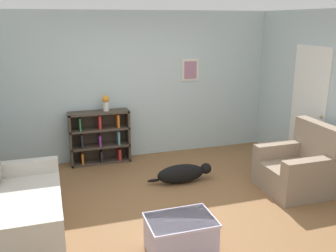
# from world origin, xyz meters

# --- Properties ---
(ground_plane) EXTENTS (14.00, 14.00, 0.00)m
(ground_plane) POSITION_xyz_m (0.00, 0.00, 0.00)
(ground_plane) COLOR brown
(wall_back) EXTENTS (5.60, 0.13, 2.60)m
(wall_back) POSITION_xyz_m (0.00, 2.25, 1.30)
(wall_back) COLOR silver
(wall_back) RESTS_ON ground_plane
(couch) EXTENTS (0.96, 1.84, 0.83)m
(couch) POSITION_xyz_m (-2.00, -0.02, 0.29)
(couch) COLOR beige
(couch) RESTS_ON ground_plane
(bookshelf) EXTENTS (1.03, 0.30, 0.93)m
(bookshelf) POSITION_xyz_m (-0.72, 2.05, 0.46)
(bookshelf) COLOR #42382D
(bookshelf) RESTS_ON ground_plane
(recliner_chair) EXTENTS (0.90, 0.91, 1.00)m
(recliner_chair) POSITION_xyz_m (1.91, 0.03, 0.34)
(recliner_chair) COLOR gray
(recliner_chair) RESTS_ON ground_plane
(coffee_table) EXTENTS (0.72, 0.51, 0.41)m
(coffee_table) POSITION_xyz_m (-0.28, -0.91, 0.22)
(coffee_table) COLOR #BCB2D1
(coffee_table) RESTS_ON ground_plane
(dog) EXTENTS (1.03, 0.26, 0.29)m
(dog) POSITION_xyz_m (0.36, 0.79, 0.15)
(dog) COLOR black
(dog) RESTS_ON ground_plane
(vase) EXTENTS (0.13, 0.13, 0.27)m
(vase) POSITION_xyz_m (-0.60, 2.03, 1.08)
(vase) COLOR silver
(vase) RESTS_ON bookshelf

